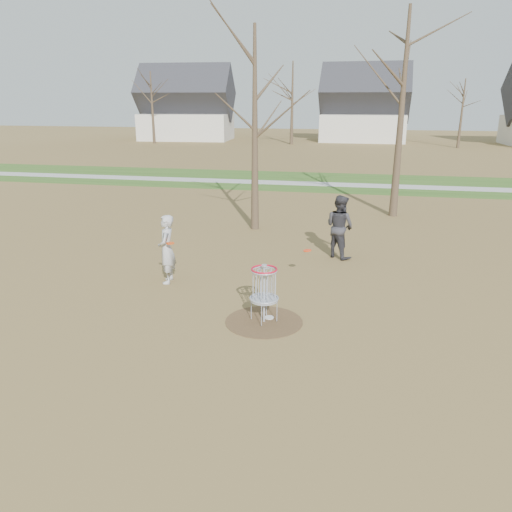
{
  "coord_description": "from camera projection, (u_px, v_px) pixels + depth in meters",
  "views": [
    {
      "loc": [
        1.96,
        -10.35,
        4.9
      ],
      "look_at": [
        -0.5,
        1.5,
        1.1
      ],
      "focal_mm": 35.0,
      "sensor_mm": 36.0,
      "label": 1
    }
  ],
  "objects": [
    {
      "name": "houses_row",
      "position": [
        384.0,
        112.0,
        58.72
      ],
      "size": [
        56.51,
        10.01,
        7.26
      ],
      "color": "silver",
      "rests_on": "ground"
    },
    {
      "name": "bare_trees",
      "position": [
        363.0,
        94.0,
        43.0
      ],
      "size": [
        52.62,
        44.98,
        9.0
      ],
      "color": "#382B1E",
      "rests_on": "ground"
    },
    {
      "name": "disc_grounded",
      "position": [
        269.0,
        317.0,
        11.69
      ],
      "size": [
        0.22,
        0.22,
        0.02
      ],
      "primitive_type": "cylinder",
      "color": "silver",
      "rests_on": "dirt_circle"
    },
    {
      "name": "player_throwing",
      "position": [
        340.0,
        227.0,
        15.96
      ],
      "size": [
        1.26,
        1.22,
        2.04
      ],
      "primitive_type": "imported",
      "rotation": [
        0.0,
        0.0,
        2.48
      ],
      "color": "#313035",
      "rests_on": "ground"
    },
    {
      "name": "player_standing",
      "position": [
        167.0,
        249.0,
        13.74
      ],
      "size": [
        0.59,
        0.78,
        1.92
      ],
      "primitive_type": "imported",
      "rotation": [
        0.0,
        0.0,
        -1.37
      ],
      "color": "#AFAFAF",
      "rests_on": "ground"
    },
    {
      "name": "green_band",
      "position": [
        327.0,
        182.0,
        31.13
      ],
      "size": [
        160.0,
        8.0,
        0.01
      ],
      "primitive_type": "cube",
      "color": "#2D5119",
      "rests_on": "ground"
    },
    {
      "name": "footpath",
      "position": [
        326.0,
        184.0,
        30.2
      ],
      "size": [
        160.0,
        1.5,
        0.01
      ],
      "primitive_type": "cube",
      "color": "#9E9E99",
      "rests_on": "green_band"
    },
    {
      "name": "ground",
      "position": [
        264.0,
        322.0,
        11.52
      ],
      "size": [
        160.0,
        160.0,
        0.0
      ],
      "primitive_type": "plane",
      "color": "brown",
      "rests_on": "ground"
    },
    {
      "name": "discs_in_play",
      "position": [
        243.0,
        247.0,
        13.6
      ],
      "size": [
        3.81,
        1.28,
        0.33
      ],
      "color": "#FF360D",
      "rests_on": "ground"
    },
    {
      "name": "dirt_circle",
      "position": [
        264.0,
        321.0,
        11.52
      ],
      "size": [
        1.8,
        1.8,
        0.01
      ],
      "primitive_type": "cylinder",
      "color": "#47331E",
      "rests_on": "ground"
    },
    {
      "name": "disc_golf_basket",
      "position": [
        264.0,
        285.0,
        11.24
      ],
      "size": [
        0.64,
        0.64,
        1.35
      ],
      "color": "#9EA3AD",
      "rests_on": "ground"
    }
  ]
}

